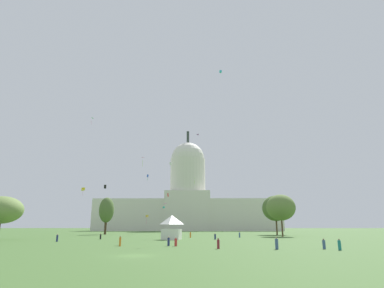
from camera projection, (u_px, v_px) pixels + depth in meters
The scene contains 32 objects.
ground_plane at pixel (134, 256), 36.65m from camera, with size 800.00×800.00×0.00m, color #42662D.
capitol_building at pixel (188, 203), 210.83m from camera, with size 120.68×26.55×67.87m.
event_tent at pixel (172, 227), 79.37m from camera, with size 5.14×6.03×5.92m.
tree_east_mid at pixel (281, 207), 102.35m from camera, with size 12.73×12.79×13.22m.
tree_west_mid at pixel (2, 210), 79.41m from camera, with size 14.84×14.78×10.61m.
tree_west_far at pixel (107, 210), 124.83m from camera, with size 7.30×7.87×14.26m.
tree_east_near at pixel (275, 208), 119.98m from camera, with size 13.01×13.00×14.51m.
person_denim_lawn_far_right at pixel (240, 235), 91.91m from camera, with size 0.45×0.45×1.63m.
person_black_mid_right at pixel (101, 237), 80.09m from camera, with size 0.41×0.41×1.46m.
person_denim_front_left at pixel (324, 244), 47.27m from camera, with size 0.54×0.54×1.50m.
person_teal_near_tent at pixel (339, 245), 44.84m from camera, with size 0.60×0.60×1.56m.
person_navy_edge_east at pixel (169, 242), 54.20m from camera, with size 0.46×0.46×1.59m.
person_navy_mid_left at pixel (215, 237), 79.26m from camera, with size 0.60×0.60×1.50m.
person_denim_near_tree_west at pixel (277, 244), 46.42m from camera, with size 0.56×0.56×1.72m.
person_red_back_left at pixel (176, 242), 53.54m from camera, with size 0.60×0.60×1.47m.
person_navy_front_center at pixel (57, 238), 68.46m from camera, with size 0.43×0.43×1.64m.
person_orange_front_right at pixel (120, 241), 53.34m from camera, with size 0.46×0.46×1.68m.
person_maroon_back_center at pixel (218, 244), 47.63m from camera, with size 0.47×0.47×1.57m.
person_orange_deep_crowd at pixel (190, 235), 90.63m from camera, with size 0.56×0.56×1.71m.
kite_white_mid at pixel (171, 163), 162.10m from camera, with size 1.35×1.34×3.19m.
kite_lime_mid at pixel (194, 179), 182.37m from camera, with size 1.14×1.79×3.28m.
kite_red_low at pixel (168, 195), 87.04m from camera, with size 0.47×0.54×0.98m.
kite_cyan_high at pixel (221, 72), 117.32m from camera, with size 0.91×0.94×0.91m.
kite_turquoise_low at pixel (164, 207), 168.28m from camera, with size 1.14×1.15×0.97m.
kite_pink_mid at pixel (142, 159), 133.56m from camera, with size 1.47×1.34×3.64m.
kite_green_high at pixel (91, 119), 115.71m from camera, with size 0.69×1.55×2.42m.
kite_blue_mid at pixel (148, 176), 167.97m from camera, with size 0.85×0.77×3.58m.
kite_violet_mid at pixel (196, 136), 72.30m from camera, with size 0.61×1.07×0.13m.
kite_black_low at pixel (105, 187), 119.05m from camera, with size 0.75×0.82×1.48m.
kite_gold_low at pixel (147, 216), 158.93m from camera, with size 1.43×1.43×4.32m.
kite_yellow_low at pixel (83, 189), 120.49m from camera, with size 1.41×1.39×3.27m.
kite_magenta_low at pixel (165, 204), 164.25m from camera, with size 1.76×1.00×0.13m.
Camera 1 is at (7.25, -38.64, 3.41)m, focal length 29.52 mm.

